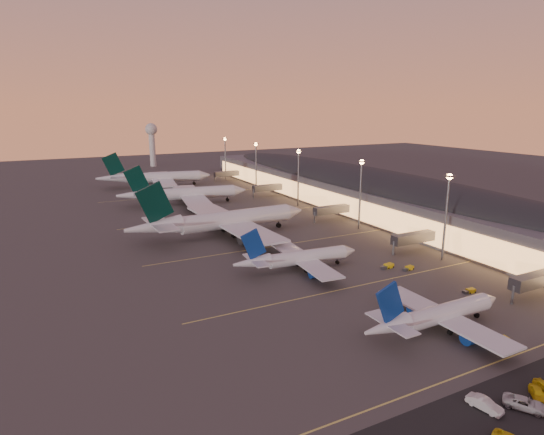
{
  "coord_description": "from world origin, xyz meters",
  "views": [
    {
      "loc": [
        -68.05,
        -91.3,
        44.42
      ],
      "look_at": [
        2.0,
        45.0,
        7.0
      ],
      "focal_mm": 30.0,
      "sensor_mm": 36.0,
      "label": 1
    }
  ],
  "objects_px": {
    "baggage_tug_b": "(469,291)",
    "service_van_a": "(485,404)",
    "airliner_narrow_north": "(297,258)",
    "baggage_tug_d": "(408,268)",
    "baggage_tug_c": "(388,266)",
    "service_van_c": "(525,404)",
    "airliner_wide_mid": "(184,194)",
    "radar_tower": "(152,137)",
    "airliner_wide_near": "(222,221)",
    "baggage_tug_a": "(500,340)",
    "service_van_f": "(538,393)",
    "airliner_narrow_south": "(436,315)",
    "airliner_wide_far": "(155,178)"
  },
  "relations": [
    {
      "from": "baggage_tug_a",
      "to": "service_van_c",
      "type": "height_order",
      "value": "service_van_c"
    },
    {
      "from": "baggage_tug_c",
      "to": "baggage_tug_d",
      "type": "height_order",
      "value": "baggage_tug_c"
    },
    {
      "from": "airliner_wide_mid",
      "to": "baggage_tug_a",
      "type": "relative_size",
      "value": 16.48
    },
    {
      "from": "airliner_narrow_south",
      "to": "airliner_narrow_north",
      "type": "xyz_separation_m",
      "value": [
        -7.15,
        43.42,
        0.1
      ]
    },
    {
      "from": "airliner_wide_near",
      "to": "service_van_a",
      "type": "xyz_separation_m",
      "value": [
        0.89,
        -106.91,
        -4.62
      ]
    },
    {
      "from": "airliner_narrow_south",
      "to": "baggage_tug_a",
      "type": "relative_size",
      "value": 9.93
    },
    {
      "from": "baggage_tug_c",
      "to": "service_van_c",
      "type": "height_order",
      "value": "service_van_c"
    },
    {
      "from": "airliner_narrow_north",
      "to": "airliner_wide_mid",
      "type": "bearing_deg",
      "value": 95.9
    },
    {
      "from": "airliner_narrow_north",
      "to": "service_van_a",
      "type": "bearing_deg",
      "value": -90.08
    },
    {
      "from": "baggage_tug_d",
      "to": "service_van_c",
      "type": "xyz_separation_m",
      "value": [
        -27.47,
        -53.46,
        0.37
      ]
    },
    {
      "from": "airliner_wide_near",
      "to": "airliner_wide_far",
      "type": "distance_m",
      "value": 112.98
    },
    {
      "from": "baggage_tug_d",
      "to": "service_van_a",
      "type": "bearing_deg",
      "value": -134.03
    },
    {
      "from": "airliner_wide_far",
      "to": "service_van_a",
      "type": "distance_m",
      "value": 219.89
    },
    {
      "from": "radar_tower",
      "to": "airliner_wide_mid",
      "type": "bearing_deg",
      "value": -97.5
    },
    {
      "from": "airliner_wide_mid",
      "to": "baggage_tug_b",
      "type": "bearing_deg",
      "value": -68.44
    },
    {
      "from": "airliner_wide_mid",
      "to": "service_van_a",
      "type": "height_order",
      "value": "airliner_wide_mid"
    },
    {
      "from": "service_van_c",
      "to": "service_van_f",
      "type": "height_order",
      "value": "service_van_c"
    },
    {
      "from": "airliner_wide_near",
      "to": "baggage_tug_b",
      "type": "relative_size",
      "value": 19.64
    },
    {
      "from": "airliner_wide_near",
      "to": "baggage_tug_a",
      "type": "xyz_separation_m",
      "value": [
        20.88,
        -94.68,
        -5.03
      ]
    },
    {
      "from": "airliner_narrow_south",
      "to": "airliner_wide_far",
      "type": "distance_m",
      "value": 198.6
    },
    {
      "from": "airliner_narrow_south",
      "to": "service_van_f",
      "type": "relative_size",
      "value": 7.9
    },
    {
      "from": "airliner_narrow_south",
      "to": "airliner_wide_far",
      "type": "bearing_deg",
      "value": 92.38
    },
    {
      "from": "airliner_narrow_south",
      "to": "airliner_wide_far",
      "type": "height_order",
      "value": "airliner_wide_far"
    },
    {
      "from": "radar_tower",
      "to": "baggage_tug_a",
      "type": "bearing_deg",
      "value": -90.43
    },
    {
      "from": "baggage_tug_b",
      "to": "service_van_f",
      "type": "xyz_separation_m",
      "value": [
        -25.03,
        -33.73,
        0.33
      ]
    },
    {
      "from": "baggage_tug_b",
      "to": "service_van_a",
      "type": "xyz_separation_m",
      "value": [
        -34.81,
        -31.8,
        0.43
      ]
    },
    {
      "from": "airliner_narrow_south",
      "to": "baggage_tug_b",
      "type": "height_order",
      "value": "airliner_narrow_south"
    },
    {
      "from": "airliner_narrow_north",
      "to": "baggage_tug_d",
      "type": "bearing_deg",
      "value": -22.49
    },
    {
      "from": "service_van_a",
      "to": "service_van_f",
      "type": "height_order",
      "value": "service_van_a"
    },
    {
      "from": "airliner_wide_far",
      "to": "baggage_tug_b",
      "type": "distance_m",
      "value": 190.91
    },
    {
      "from": "airliner_wide_mid",
      "to": "baggage_tug_b",
      "type": "distance_m",
      "value": 137.8
    },
    {
      "from": "baggage_tug_b",
      "to": "service_van_f",
      "type": "distance_m",
      "value": 42.0
    },
    {
      "from": "airliner_narrow_south",
      "to": "radar_tower",
      "type": "xyz_separation_m",
      "value": [
        9.83,
        291.31,
        18.53
      ]
    },
    {
      "from": "airliner_wide_near",
      "to": "service_van_a",
      "type": "height_order",
      "value": "airliner_wide_near"
    },
    {
      "from": "airliner_wide_far",
      "to": "airliner_wide_mid",
      "type": "bearing_deg",
      "value": -80.42
    },
    {
      "from": "baggage_tug_b",
      "to": "service_van_c",
      "type": "distance_m",
      "value": 45.23
    },
    {
      "from": "radar_tower",
      "to": "service_van_c",
      "type": "bearing_deg",
      "value": -93.02
    },
    {
      "from": "airliner_wide_near",
      "to": "airliner_wide_mid",
      "type": "distance_m",
      "value": 58.98
    },
    {
      "from": "airliner_wide_near",
      "to": "service_van_f",
      "type": "relative_size",
      "value": 14.62
    },
    {
      "from": "baggage_tug_b",
      "to": "service_van_a",
      "type": "relative_size",
      "value": 0.64
    },
    {
      "from": "radar_tower",
      "to": "baggage_tug_d",
      "type": "height_order",
      "value": "radar_tower"
    },
    {
      "from": "airliner_narrow_south",
      "to": "baggage_tug_d",
      "type": "relative_size",
      "value": 9.65
    },
    {
      "from": "service_van_f",
      "to": "service_van_c",
      "type": "bearing_deg",
      "value": -128.81
    },
    {
      "from": "radar_tower",
      "to": "service_van_f",
      "type": "bearing_deg",
      "value": -92.26
    },
    {
      "from": "radar_tower",
      "to": "baggage_tug_d",
      "type": "relative_size",
      "value": 8.69
    },
    {
      "from": "service_van_a",
      "to": "service_van_f",
      "type": "relative_size",
      "value": 1.17
    },
    {
      "from": "radar_tower",
      "to": "baggage_tug_c",
      "type": "bearing_deg",
      "value": -88.53
    },
    {
      "from": "airliner_narrow_south",
      "to": "baggage_tug_d",
      "type": "height_order",
      "value": "airliner_narrow_south"
    },
    {
      "from": "airliner_wide_mid",
      "to": "airliner_wide_far",
      "type": "relative_size",
      "value": 0.95
    },
    {
      "from": "airliner_wide_near",
      "to": "baggage_tug_a",
      "type": "distance_m",
      "value": 97.08
    }
  ]
}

